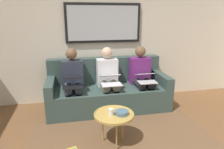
{
  "coord_description": "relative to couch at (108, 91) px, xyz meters",
  "views": [
    {
      "loc": [
        0.67,
        1.52,
        1.69
      ],
      "look_at": [
        0.0,
        -1.7,
        0.75
      ],
      "focal_mm": 33.19,
      "sensor_mm": 36.0,
      "label": 1
    }
  ],
  "objects": [
    {
      "name": "bowl",
      "position": [
        0.04,
        1.25,
        0.16
      ],
      "size": [
        0.18,
        0.18,
        0.05
      ],
      "primitive_type": "cylinder",
      "color": "slate",
      "rests_on": "coffee_table"
    },
    {
      "name": "wall_rear",
      "position": [
        0.0,
        -0.48,
        0.99
      ],
      "size": [
        6.0,
        0.12,
        2.6
      ],
      "primitive_type": "cube",
      "color": "beige",
      "rests_on": "ground_plane"
    },
    {
      "name": "area_rug",
      "position": [
        0.0,
        1.27,
        -0.31
      ],
      "size": [
        2.6,
        1.8,
        0.01
      ],
      "primitive_type": "cube",
      "color": "brown",
      "rests_on": "ground_plane"
    },
    {
      "name": "laptop_silver",
      "position": [
        -0.64,
        0.31,
        0.32
      ],
      "size": [
        0.32,
        0.35,
        0.15
      ],
      "color": "silver"
    },
    {
      "name": "laptop_white",
      "position": [
        0.0,
        0.3,
        0.32
      ],
      "size": [
        0.34,
        0.37,
        0.16
      ],
      "color": "white"
    },
    {
      "name": "cup",
      "position": [
        0.18,
        1.24,
        0.18
      ],
      "size": [
        0.07,
        0.07,
        0.09
      ],
      "primitive_type": "cylinder",
      "color": "silver",
      "rests_on": "coffee_table"
    },
    {
      "name": "laptop_black",
      "position": [
        0.64,
        0.31,
        0.32
      ],
      "size": [
        0.32,
        0.36,
        0.15
      ],
      "color": "black"
    },
    {
      "name": "person_right",
      "position": [
        0.64,
        0.07,
        0.3
      ],
      "size": [
        0.38,
        0.58,
        1.14
      ],
      "color": "#2D3342",
      "rests_on": "couch"
    },
    {
      "name": "person_middle",
      "position": [
        0.0,
        0.07,
        0.3
      ],
      "size": [
        0.38,
        0.58,
        1.14
      ],
      "color": "silver",
      "rests_on": "couch"
    },
    {
      "name": "framed_mirror",
      "position": [
        0.0,
        -0.39,
        1.24
      ],
      "size": [
        1.46,
        0.05,
        0.75
      ],
      "color": "black"
    },
    {
      "name": "couch",
      "position": [
        0.0,
        0.0,
        0.0
      ],
      "size": [
        2.2,
        0.9,
        0.9
      ],
      "color": "#384C47",
      "rests_on": "ground_plane"
    },
    {
      "name": "coffee_table",
      "position": [
        0.14,
        1.22,
        0.11
      ],
      "size": [
        0.54,
        0.54,
        0.45
      ],
      "color": "tan",
      "rests_on": "ground_plane"
    },
    {
      "name": "person_left",
      "position": [
        -0.64,
        0.07,
        0.3
      ],
      "size": [
        0.38,
        0.58,
        1.14
      ],
      "color": "#66236B",
      "rests_on": "couch"
    }
  ]
}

